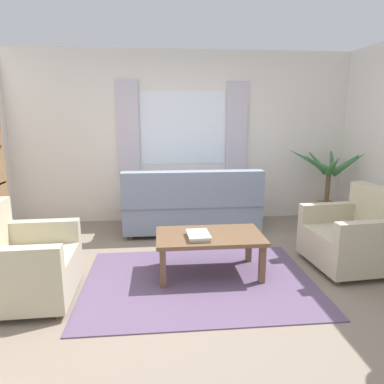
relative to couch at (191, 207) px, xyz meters
The scene contains 10 objects.
ground_plane 1.61m from the couch, 92.54° to the right, with size 6.24×6.24×0.00m, color gray.
wall_back 1.17m from the couch, 95.67° to the left, with size 5.32×0.12×2.60m, color silver.
window_with_curtains 1.25m from the couch, 96.44° to the left, with size 1.98×0.07×1.40m.
area_rug 1.61m from the couch, 92.54° to the right, with size 2.29×1.64×0.01m, color #604C6B.
couch is the anchor object (origin of this frame).
armchair_left 2.45m from the couch, 134.04° to the right, with size 0.85×0.87×0.88m.
armchair_right 2.15m from the couch, 39.43° to the right, with size 0.88×0.90×0.88m.
coffee_table 1.39m from the couch, 87.62° to the right, with size 1.10×0.64×0.44m.
book_stack_on_table 1.50m from the couch, 92.72° to the right, with size 0.23×0.32×0.05m.
potted_plant 2.13m from the couch, ahead, with size 1.12×1.05×1.20m.
Camera 1 is at (-0.38, -3.21, 1.65)m, focal length 32.55 mm.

